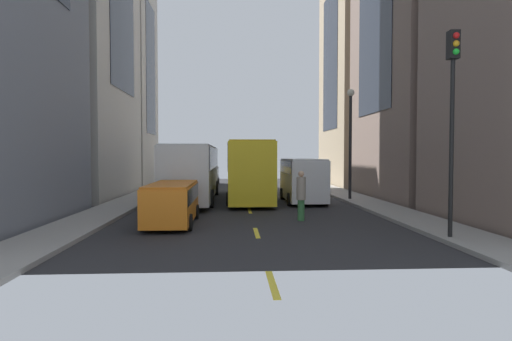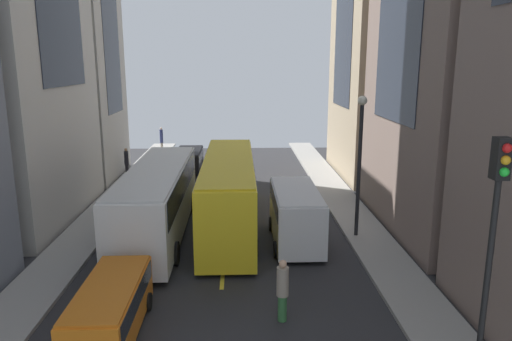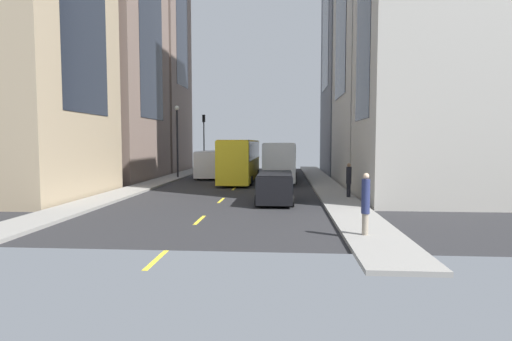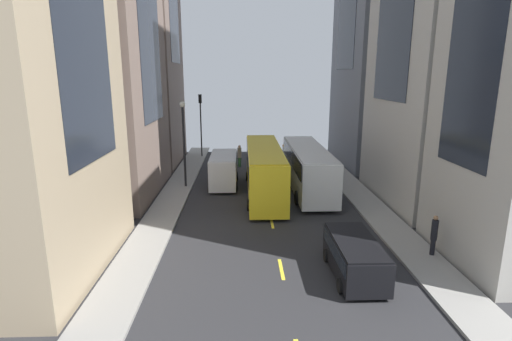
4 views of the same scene
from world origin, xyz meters
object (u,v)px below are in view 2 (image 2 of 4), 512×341
at_px(pedestrian_crossing_mid, 126,161).
at_px(pedestrian_waiting_curb, 161,138).
at_px(traffic_light_near_corner, 493,232).
at_px(car_black_0, 189,159).
at_px(pedestrian_walking_far, 283,289).
at_px(delivery_van_white, 296,212).
at_px(car_orange_1, 110,306).
at_px(city_bus_white, 158,195).
at_px(streetcar_yellow, 229,187).

bearing_deg(pedestrian_crossing_mid, pedestrian_waiting_curb, 133.38).
relative_size(pedestrian_crossing_mid, traffic_light_near_corner, 0.31).
bearing_deg(car_black_0, pedestrian_walking_far, -76.54).
xyz_separation_m(delivery_van_white, pedestrian_waiting_curb, (-9.85, 23.34, -0.19)).
bearing_deg(pedestrian_crossing_mid, car_orange_1, -29.58).
relative_size(city_bus_white, pedestrian_walking_far, 5.55).
bearing_deg(city_bus_white, pedestrian_waiting_curb, 98.50).
xyz_separation_m(city_bus_white, pedestrian_waiting_curb, (-3.29, 21.99, -0.69)).
bearing_deg(traffic_light_near_corner, streetcar_yellow, 113.72).
distance_m(delivery_van_white, pedestrian_waiting_curb, 25.34).
xyz_separation_m(car_black_0, pedestrian_waiting_curb, (-3.37, 8.30, 0.31)).
height_order(streetcar_yellow, pedestrian_crossing_mid, streetcar_yellow).
bearing_deg(traffic_light_near_corner, car_orange_1, 157.59).
bearing_deg(car_orange_1, pedestrian_waiting_curb, 96.02).
relative_size(pedestrian_waiting_curb, traffic_light_near_corner, 0.33).
height_order(car_orange_1, pedestrian_walking_far, pedestrian_walking_far).
height_order(pedestrian_crossing_mid, pedestrian_waiting_curb, pedestrian_waiting_curb).
relative_size(streetcar_yellow, pedestrian_waiting_curb, 5.63).
xyz_separation_m(pedestrian_waiting_curb, pedestrian_walking_far, (8.62, -30.23, -0.19)).
relative_size(delivery_van_white, pedestrian_walking_far, 2.55).
distance_m(city_bus_white, car_black_0, 13.72).
distance_m(streetcar_yellow, traffic_light_near_corner, 15.26).
height_order(city_bus_white, pedestrian_waiting_curb, city_bus_white).
height_order(car_black_0, car_orange_1, car_black_0).
distance_m(city_bus_white, pedestrian_crossing_mid, 12.77).
xyz_separation_m(city_bus_white, delivery_van_white, (6.56, -1.36, -0.50)).
relative_size(pedestrian_crossing_mid, pedestrian_waiting_curb, 0.93).
bearing_deg(pedestrian_crossing_mid, car_black_0, 70.05).
xyz_separation_m(city_bus_white, car_black_0, (0.08, 13.68, -1.00)).
bearing_deg(pedestrian_walking_far, pedestrian_waiting_curb, 38.30).
height_order(city_bus_white, car_black_0, city_bus_white).
bearing_deg(streetcar_yellow, pedestrian_crossing_mid, 124.78).
bearing_deg(city_bus_white, pedestrian_walking_far, -57.11).
bearing_deg(pedestrian_walking_far, traffic_light_near_corner, -115.47).
height_order(car_black_0, pedestrian_walking_far, pedestrian_walking_far).
relative_size(pedestrian_walking_far, traffic_light_near_corner, 0.32).
distance_m(delivery_van_white, car_black_0, 16.39).
xyz_separation_m(pedestrian_crossing_mid, pedestrian_waiting_curb, (0.98, 9.98, 0.08)).
bearing_deg(traffic_light_near_corner, car_black_0, 109.49).
distance_m(car_orange_1, pedestrian_crossing_mid, 21.33).
distance_m(car_black_0, traffic_light_near_corner, 28.34).
height_order(city_bus_white, pedestrian_walking_far, city_bus_white).
bearing_deg(pedestrian_walking_far, delivery_van_white, 12.25).
distance_m(car_black_0, pedestrian_waiting_curb, 8.97).
distance_m(car_orange_1, pedestrian_walking_far, 5.40).
bearing_deg(pedestrian_walking_far, pedestrian_crossing_mid, 47.73).
bearing_deg(car_black_0, streetcar_yellow, -75.35).
distance_m(car_black_0, pedestrian_walking_far, 22.55).
height_order(delivery_van_white, car_orange_1, delivery_van_white).
distance_m(car_orange_1, traffic_light_near_corner, 10.91).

